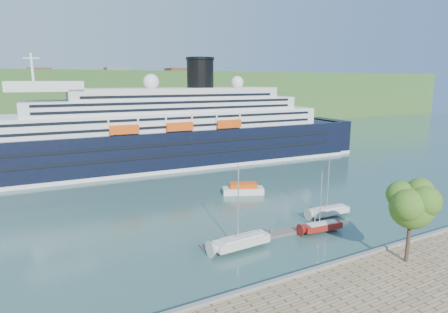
% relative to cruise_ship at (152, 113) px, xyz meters
% --- Properties ---
extents(ground, '(400.00, 400.00, 0.00)m').
position_rel_cruise_ship_xyz_m(ground, '(0.31, -57.65, -12.87)').
color(ground, '#2E5352').
rests_on(ground, ground).
extents(far_hillside, '(400.00, 50.00, 24.00)m').
position_rel_cruise_ship_xyz_m(far_hillside, '(0.31, 87.35, -0.87)').
color(far_hillside, '#2B5522').
rests_on(far_hillside, ground).
extents(quay_coping, '(220.00, 0.50, 0.30)m').
position_rel_cruise_ship_xyz_m(quay_coping, '(0.31, -57.85, -11.72)').
color(quay_coping, slate).
rests_on(quay_coping, promenade).
extents(cruise_ship, '(115.29, 22.55, 25.73)m').
position_rel_cruise_ship_xyz_m(cruise_ship, '(0.00, 0.00, 0.00)').
color(cruise_ship, black).
rests_on(cruise_ship, ground).
extents(promenade_tree, '(6.06, 6.06, 10.03)m').
position_rel_cruise_ship_xyz_m(promenade_tree, '(8.81, -60.99, -6.85)').
color(promenade_tree, '#2F5616').
rests_on(promenade_tree, promenade).
extents(floating_pontoon, '(16.30, 2.69, 0.36)m').
position_rel_cruise_ship_xyz_m(floating_pontoon, '(-0.65, -46.53, -12.69)').
color(floating_pontoon, '#66615A').
rests_on(floating_pontoon, ground).
extents(sailboat_white_near, '(8.00, 2.53, 10.23)m').
position_rel_cruise_ship_xyz_m(sailboat_white_near, '(-4.41, -48.23, -7.75)').
color(sailboat_white_near, silver).
rests_on(sailboat_white_near, ground).
extents(sailboat_red, '(6.46, 2.36, 8.16)m').
position_rel_cruise_ship_xyz_m(sailboat_red, '(7.92, -48.83, -8.79)').
color(sailboat_red, maroon).
rests_on(sailboat_red, ground).
extents(sailboat_white_far, '(7.17, 2.40, 9.12)m').
position_rel_cruise_ship_xyz_m(sailboat_white_far, '(13.01, -44.84, -8.31)').
color(sailboat_white_far, silver).
rests_on(sailboat_white_far, ground).
extents(tender_launch, '(7.81, 5.23, 2.05)m').
position_rel_cruise_ship_xyz_m(tender_launch, '(7.49, -28.76, -11.84)').
color(tender_launch, '#E84C0D').
rests_on(tender_launch, ground).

